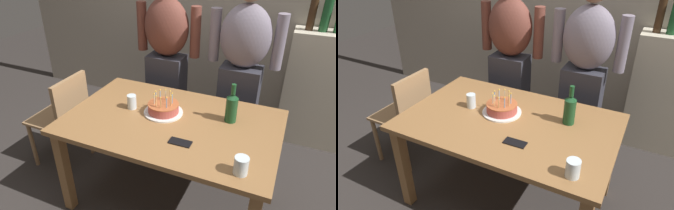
% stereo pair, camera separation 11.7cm
% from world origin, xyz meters
% --- Properties ---
extents(ground_plane, '(10.00, 10.00, 0.00)m').
position_xyz_m(ground_plane, '(0.00, 0.00, 0.00)').
color(ground_plane, '#332D2B').
extents(back_wall, '(5.20, 0.10, 2.60)m').
position_xyz_m(back_wall, '(0.00, 1.55, 1.30)').
color(back_wall, '#9E9384').
rests_on(back_wall, ground_plane).
extents(dining_table, '(1.50, 0.96, 0.74)m').
position_xyz_m(dining_table, '(0.00, 0.00, 0.64)').
color(dining_table, olive).
rests_on(dining_table, ground_plane).
extents(birthday_cake, '(0.29, 0.29, 0.17)m').
position_xyz_m(birthday_cake, '(-0.09, 0.07, 0.78)').
color(birthday_cake, white).
rests_on(birthday_cake, dining_table).
extents(water_glass_near, '(0.08, 0.08, 0.11)m').
position_xyz_m(water_glass_near, '(0.57, -0.35, 0.79)').
color(water_glass_near, silver).
rests_on(water_glass_near, dining_table).
extents(water_glass_far, '(0.07, 0.07, 0.11)m').
position_xyz_m(water_glass_far, '(-0.34, 0.04, 0.79)').
color(water_glass_far, silver).
rests_on(water_glass_far, dining_table).
extents(wine_bottle, '(0.08, 0.08, 0.28)m').
position_xyz_m(wine_bottle, '(0.38, 0.16, 0.85)').
color(wine_bottle, '#194723').
rests_on(wine_bottle, dining_table).
extents(cell_phone, '(0.15, 0.07, 0.01)m').
position_xyz_m(cell_phone, '(0.16, -0.23, 0.74)').
color(cell_phone, black).
rests_on(cell_phone, dining_table).
extents(person_man_bearded, '(0.61, 0.27, 1.66)m').
position_xyz_m(person_man_bearded, '(-0.37, 0.75, 0.87)').
color(person_man_bearded, '#33333D').
rests_on(person_man_bearded, ground_plane).
extents(person_woman_cardigan, '(0.61, 0.27, 1.66)m').
position_xyz_m(person_woman_cardigan, '(0.32, 0.75, 0.87)').
color(person_woman_cardigan, '#33333D').
rests_on(person_woman_cardigan, ground_plane).
extents(dining_chair, '(0.42, 0.42, 0.87)m').
position_xyz_m(dining_chair, '(-1.03, 0.04, 0.52)').
color(dining_chair, '#A37A51').
rests_on(dining_chair, ground_plane).
extents(shelf_cabinet, '(0.80, 0.30, 1.44)m').
position_xyz_m(shelf_cabinet, '(1.06, 1.33, 0.59)').
color(shelf_cabinet, beige).
rests_on(shelf_cabinet, ground_plane).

